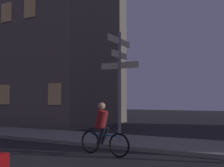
% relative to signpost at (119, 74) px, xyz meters
% --- Properties ---
extents(sidewalk_kerb, '(40.00, 2.83, 0.14)m').
position_rel_signpost_xyz_m(sidewalk_kerb, '(0.86, 0.66, -2.57)').
color(sidewalk_kerb, gray).
rests_on(sidewalk_kerb, ground_plane).
extents(signpost, '(1.54, 1.79, 4.10)m').
position_rel_signpost_xyz_m(signpost, '(0.00, 0.00, 0.00)').
color(signpost, gray).
rests_on(signpost, sidewalk_kerb).
extents(cyclist, '(1.81, 0.38, 1.61)m').
position_rel_signpost_xyz_m(cyclist, '(0.32, -1.79, -1.89)').
color(cyclist, black).
rests_on(cyclist, ground_plane).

